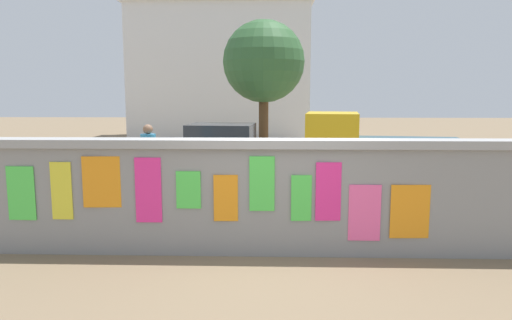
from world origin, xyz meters
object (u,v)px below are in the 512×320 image
object	(u,v)px
person_walking	(149,152)
tree_roadside	(264,62)
car_parked	(226,146)
motorcycle	(255,194)
auto_rickshaw_truck	(374,153)
bicycle_near	(163,192)

from	to	relation	value
person_walking	tree_roadside	bearing A→B (deg)	65.09
car_parked	motorcycle	bearing A→B (deg)	-79.23
person_walking	tree_roadside	xyz separation A→B (m)	(2.52, 5.42, 2.33)
auto_rickshaw_truck	tree_roadside	distance (m)	5.96
auto_rickshaw_truck	motorcycle	world-z (taller)	auto_rickshaw_truck
auto_rickshaw_truck	tree_roadside	world-z (taller)	tree_roadside
motorcycle	tree_roadside	world-z (taller)	tree_roadside
auto_rickshaw_truck	motorcycle	xyz separation A→B (m)	(-2.74, -2.62, -0.44)
tree_roadside	motorcycle	bearing A→B (deg)	-90.39
auto_rickshaw_truck	car_parked	world-z (taller)	auto_rickshaw_truck
auto_rickshaw_truck	person_walking	bearing A→B (deg)	-172.58
motorcycle	bicycle_near	world-z (taller)	bicycle_near
car_parked	bicycle_near	bearing A→B (deg)	-99.52
auto_rickshaw_truck	tree_roadside	size ratio (longest dim) A/B	0.80
car_parked	tree_roadside	bearing A→B (deg)	60.70
person_walking	motorcycle	bearing A→B (deg)	-38.26
bicycle_near	person_walking	distance (m)	1.63
car_parked	person_walking	distance (m)	3.78
bicycle_near	tree_roadside	bearing A→B (deg)	74.38
motorcycle	person_walking	world-z (taller)	person_walking
person_walking	auto_rickshaw_truck	bearing A→B (deg)	7.42
tree_roadside	bicycle_near	bearing A→B (deg)	-105.62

